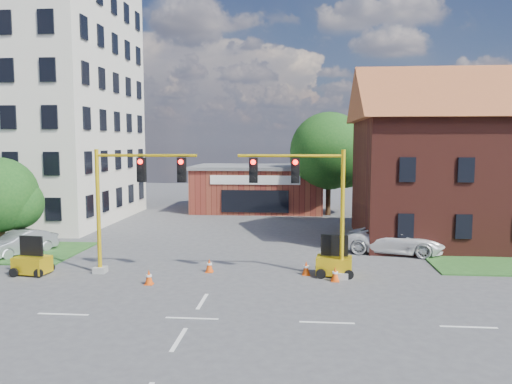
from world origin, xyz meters
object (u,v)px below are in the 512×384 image
(signal_mast_east, at_px, (308,197))
(trailer_east, at_px, (334,264))
(signal_mast_west, at_px, (130,196))
(pickup_white, at_px, (395,240))
(trailer_west, at_px, (32,263))

(signal_mast_east, relative_size, trailer_east, 3.19)
(signal_mast_west, distance_m, trailer_east, 10.58)
(pickup_white, bearing_deg, trailer_east, 157.22)
(pickup_white, bearing_deg, signal_mast_east, 151.47)
(trailer_east, xyz_separation_m, pickup_white, (3.91, 5.45, 0.18))
(trailer_west, relative_size, pickup_white, 0.33)
(trailer_west, bearing_deg, signal_mast_west, 15.31)
(signal_mast_east, bearing_deg, trailer_west, -177.54)
(signal_mast_west, distance_m, trailer_west, 5.94)
(signal_mast_west, bearing_deg, pickup_white, 23.06)
(pickup_white, bearing_deg, signal_mast_west, 125.95)
(signal_mast_west, distance_m, signal_mast_east, 8.71)
(signal_mast_west, relative_size, signal_mast_east, 1.00)
(signal_mast_west, bearing_deg, trailer_west, -173.17)
(trailer_west, distance_m, trailer_east, 14.95)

